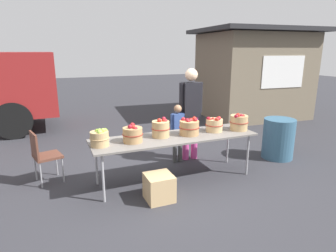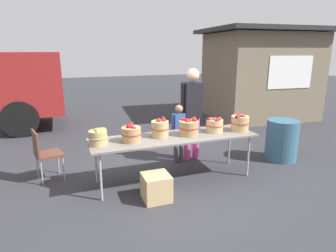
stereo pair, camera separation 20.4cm
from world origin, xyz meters
The scene contains 14 objects.
ground_plane centered at (0.00, 0.00, 0.00)m, with size 40.00×40.00×0.00m, color #2D2D33.
market_table centered at (0.00, 0.00, 0.71)m, with size 2.70×0.76×0.75m.
apple_basket_green_0 centered at (-1.20, -0.02, 0.88)m, with size 0.29×0.29×0.27m.
apple_basket_red_0 centered at (-0.71, -0.02, 0.87)m, with size 0.31×0.31×0.28m.
apple_basket_red_1 centered at (-0.22, 0.07, 0.89)m, with size 0.30×0.30×0.32m.
apple_basket_red_2 centered at (0.25, 0.00, 0.88)m, with size 0.34×0.34×0.29m.
apple_basket_red_3 centered at (0.74, 0.02, 0.87)m, with size 0.30×0.30×0.27m.
apple_basket_red_4 centered at (1.18, -0.06, 0.89)m, with size 0.32×0.32×0.31m.
vendor_adult centered at (0.66, 0.75, 1.04)m, with size 0.47×0.26×1.77m.
child_customer centered at (0.36, 0.69, 0.66)m, with size 0.30×0.15×1.12m.
food_kiosk centered at (4.30, 3.55, 1.38)m, with size 3.69×3.14×2.74m.
folding_chair centered at (-2.00, 0.70, 0.51)m, with size 0.49×0.49×0.86m.
trash_barrel centered at (2.31, 0.15, 0.40)m, with size 0.60×0.60×0.80m, color #335972.
produce_crate centered at (-0.48, -0.54, 0.19)m, with size 0.38×0.38×0.38m, color tan.
Camera 1 is at (-1.80, -4.06, 2.10)m, focal length 30.75 mm.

